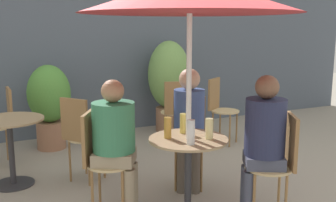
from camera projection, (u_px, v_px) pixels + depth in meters
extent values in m
cube|color=#4C5666|center=(97.00, 36.00, 5.96)|extent=(10.00, 0.06, 3.00)
cylinder|color=#2D2D33|center=(188.00, 179.00, 3.35)|extent=(0.06, 0.06, 0.67)
cylinder|color=#997F5B|center=(188.00, 139.00, 3.29)|extent=(0.67, 0.67, 0.02)
cylinder|color=#2D2D33|center=(14.00, 184.00, 4.12)|extent=(0.42, 0.42, 0.01)
cylinder|color=#2D2D33|center=(11.00, 152.00, 4.06)|extent=(0.06, 0.06, 0.67)
cylinder|color=#997F5B|center=(9.00, 120.00, 3.99)|extent=(0.69, 0.69, 0.02)
cylinder|color=tan|center=(268.00, 167.00, 3.29)|extent=(0.39, 0.39, 0.02)
cylinder|color=olive|center=(286.00, 201.00, 3.20)|extent=(0.02, 0.02, 0.46)
cylinder|color=olive|center=(279.00, 188.00, 3.45)|extent=(0.02, 0.02, 0.46)
cylinder|color=olive|center=(254.00, 200.00, 3.22)|extent=(0.02, 0.02, 0.46)
cylinder|color=olive|center=(249.00, 188.00, 3.47)|extent=(0.02, 0.02, 0.46)
cube|color=olive|center=(291.00, 141.00, 3.24)|extent=(0.19, 0.31, 0.44)
cylinder|color=tan|center=(189.00, 143.00, 3.99)|extent=(0.39, 0.39, 0.02)
cylinder|color=olive|center=(201.00, 161.00, 4.15)|extent=(0.02, 0.02, 0.46)
cylinder|color=olive|center=(177.00, 161.00, 4.17)|extent=(0.02, 0.02, 0.46)
cylinder|color=olive|center=(201.00, 170.00, 3.90)|extent=(0.02, 0.02, 0.46)
cylinder|color=olive|center=(176.00, 169.00, 3.91)|extent=(0.02, 0.02, 0.46)
cube|color=olive|center=(189.00, 117.00, 4.12)|extent=(0.31, 0.19, 0.44)
cylinder|color=tan|center=(110.00, 164.00, 3.37)|extent=(0.39, 0.39, 0.02)
cylinder|color=olive|center=(100.00, 184.00, 3.55)|extent=(0.02, 0.02, 0.46)
cylinder|color=olive|center=(92.00, 196.00, 3.30)|extent=(0.02, 0.02, 0.46)
cylinder|color=olive|center=(128.00, 185.00, 3.53)|extent=(0.02, 0.02, 0.46)
cylinder|color=olive|center=(123.00, 197.00, 3.28)|extent=(0.02, 0.02, 0.46)
cube|color=olive|center=(89.00, 138.00, 3.34)|extent=(0.19, 0.31, 0.44)
cylinder|color=tan|center=(225.00, 111.00, 5.51)|extent=(0.39, 0.39, 0.02)
cylinder|color=olive|center=(220.00, 125.00, 5.73)|extent=(0.02, 0.02, 0.46)
cylinder|color=olive|center=(213.00, 128.00, 5.51)|extent=(0.02, 0.02, 0.46)
cylinder|color=olive|center=(237.00, 127.00, 5.60)|extent=(0.02, 0.02, 0.46)
cylinder|color=olive|center=(230.00, 131.00, 5.38)|extent=(0.02, 0.02, 0.46)
cube|color=olive|center=(214.00, 94.00, 5.56)|extent=(0.30, 0.21, 0.44)
cylinder|color=tan|center=(175.00, 112.00, 5.44)|extent=(0.39, 0.39, 0.02)
cylinder|color=olive|center=(167.00, 132.00, 5.34)|extent=(0.02, 0.02, 0.46)
cylinder|color=olive|center=(185.00, 131.00, 5.37)|extent=(0.02, 0.02, 0.46)
cylinder|color=olive|center=(165.00, 127.00, 5.59)|extent=(0.02, 0.02, 0.46)
cylinder|color=olive|center=(182.00, 126.00, 5.62)|extent=(0.02, 0.02, 0.46)
cube|color=olive|center=(177.00, 98.00, 5.22)|extent=(0.33, 0.13, 0.44)
cylinder|color=tan|center=(86.00, 138.00, 4.17)|extent=(0.39, 0.39, 0.02)
cylinder|color=olive|center=(70.00, 161.00, 4.16)|extent=(0.02, 0.02, 0.46)
cylinder|color=olive|center=(89.00, 165.00, 4.04)|extent=(0.02, 0.02, 0.46)
cylinder|color=olive|center=(86.00, 154.00, 4.39)|extent=(0.02, 0.02, 0.46)
cylinder|color=olive|center=(104.00, 158.00, 4.27)|extent=(0.02, 0.02, 0.46)
cube|color=olive|center=(74.00, 120.00, 3.97)|extent=(0.22, 0.29, 0.44)
cylinder|color=olive|center=(9.00, 148.00, 4.62)|extent=(0.02, 0.02, 0.46)
cylinder|color=olive|center=(7.00, 142.00, 4.84)|extent=(0.02, 0.02, 0.46)
cube|color=olive|center=(10.00, 106.00, 4.67)|extent=(0.04, 0.34, 0.44)
cylinder|color=#42475B|center=(246.00, 190.00, 3.42)|extent=(0.10, 0.10, 0.45)
cylinder|color=#42475B|center=(248.00, 198.00, 3.27)|extent=(0.10, 0.10, 0.45)
cube|color=#42475B|center=(264.00, 160.00, 3.28)|extent=(0.41, 0.40, 0.10)
cylinder|color=#232847|center=(265.00, 127.00, 3.23)|extent=(0.33, 0.33, 0.47)
sphere|color=brown|center=(267.00, 87.00, 3.17)|extent=(0.19, 0.19, 0.19)
cylinder|color=brown|center=(182.00, 171.00, 3.89)|extent=(0.09, 0.09, 0.45)
cylinder|color=brown|center=(195.00, 171.00, 3.88)|extent=(0.09, 0.09, 0.45)
cube|color=brown|center=(189.00, 139.00, 3.94)|extent=(0.37, 0.38, 0.09)
cylinder|color=#384C84|center=(189.00, 112.00, 3.89)|extent=(0.31, 0.31, 0.45)
sphere|color=tan|center=(189.00, 79.00, 3.83)|extent=(0.21, 0.21, 0.21)
cylinder|color=gray|center=(129.00, 195.00, 3.33)|extent=(0.11, 0.11, 0.45)
cylinder|color=gray|center=(132.00, 187.00, 3.48)|extent=(0.11, 0.11, 0.45)
cube|color=gray|center=(114.00, 157.00, 3.36)|extent=(0.45, 0.43, 0.11)
cylinder|color=#337551|center=(114.00, 127.00, 3.31)|extent=(0.36, 0.36, 0.42)
sphere|color=#9E7051|center=(113.00, 91.00, 3.25)|extent=(0.19, 0.19, 0.19)
cylinder|color=#DBC65B|center=(183.00, 123.00, 3.44)|extent=(0.06, 0.06, 0.17)
cylinder|color=#B28433|center=(168.00, 128.00, 3.27)|extent=(0.06, 0.06, 0.18)
cylinder|color=silver|center=(191.00, 132.00, 3.10)|extent=(0.06, 0.06, 0.20)
cylinder|color=beige|center=(209.00, 129.00, 3.26)|extent=(0.07, 0.07, 0.17)
cylinder|color=#93664C|center=(51.00, 135.00, 5.34)|extent=(0.38, 0.38, 0.37)
ellipsoid|color=#4C8938|center=(49.00, 94.00, 5.23)|extent=(0.57, 0.57, 0.77)
cylinder|color=#93664C|center=(169.00, 119.00, 6.25)|extent=(0.42, 0.42, 0.38)
ellipsoid|color=#709E51|center=(169.00, 75.00, 6.11)|extent=(0.66, 0.66, 1.05)
cylinder|color=silver|center=(189.00, 103.00, 3.23)|extent=(0.04, 0.04, 2.01)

